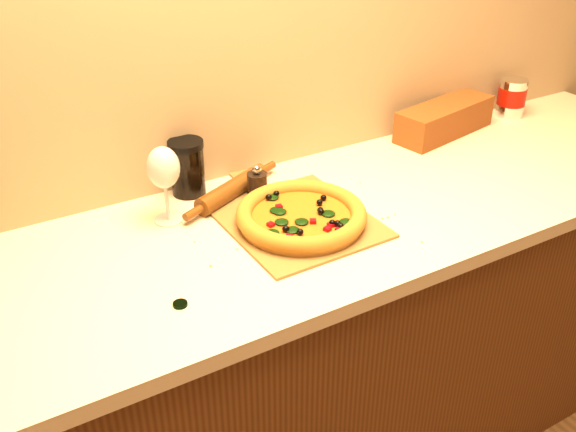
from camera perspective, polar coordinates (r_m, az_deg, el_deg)
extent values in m
plane|color=#9E8460|center=(1.72, -5.42, 17.29)|extent=(4.00, 0.00, 4.00)
cube|color=#4B2510|center=(1.90, 0.29, -12.94)|extent=(2.80, 0.65, 0.86)
cube|color=beige|center=(1.63, 0.33, -1.31)|extent=(2.84, 0.68, 0.04)
cube|color=brown|center=(1.62, 0.81, -0.42)|extent=(0.35, 0.39, 0.01)
cube|color=brown|center=(1.81, -3.41, 3.05)|extent=(0.06, 0.16, 0.01)
cylinder|color=#C28130|center=(1.60, 1.18, -0.38)|extent=(0.31, 0.31, 0.02)
cylinder|color=orange|center=(1.60, 1.18, -0.02)|extent=(0.26, 0.26, 0.01)
torus|color=#93541A|center=(1.59, 1.19, 0.19)|extent=(0.33, 0.33, 0.04)
ellipsoid|color=black|center=(1.64, 2.10, 1.09)|extent=(0.03, 0.03, 0.01)
sphere|color=black|center=(1.56, 0.35, -0.31)|extent=(0.02, 0.02, 0.02)
cube|color=maroon|center=(1.57, 2.71, -0.35)|extent=(0.02, 0.02, 0.01)
cylinder|color=black|center=(1.36, -9.56, -7.73)|extent=(0.03, 0.03, 0.01)
cylinder|color=black|center=(1.71, -2.76, 2.63)|extent=(0.05, 0.05, 0.08)
sphere|color=silver|center=(1.69, -2.80, 4.17)|extent=(0.03, 0.03, 0.03)
cylinder|color=#572C0E|center=(1.73, -4.96, 2.41)|extent=(0.25, 0.15, 0.05)
cylinder|color=#572C0E|center=(1.84, -1.88, 4.28)|extent=(0.06, 0.04, 0.02)
cylinder|color=#572C0E|center=(1.63, -8.42, 0.28)|extent=(0.06, 0.04, 0.02)
cylinder|color=silver|center=(2.39, 19.25, 9.89)|extent=(0.09, 0.09, 0.13)
cylinder|color=#9B0E05|center=(2.39, 19.28, 10.05)|extent=(0.10, 0.10, 0.06)
cube|color=brown|center=(2.18, 13.75, 8.37)|extent=(0.39, 0.19, 0.10)
cylinder|color=silver|center=(1.66, -10.54, -0.32)|extent=(0.07, 0.07, 0.00)
cylinder|color=silver|center=(1.63, -10.70, 1.13)|extent=(0.01, 0.01, 0.09)
ellipsoid|color=silver|center=(1.59, -11.03, 4.25)|extent=(0.08, 0.08, 0.11)
cylinder|color=black|center=(1.75, -8.91, 4.02)|extent=(0.09, 0.09, 0.14)
cylinder|color=black|center=(1.72, -9.12, 6.32)|extent=(0.10, 0.10, 0.02)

